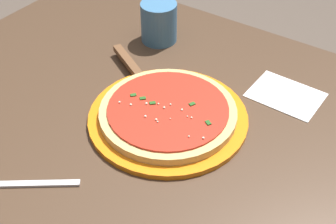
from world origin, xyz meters
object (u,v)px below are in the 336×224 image
(serving_plate, at_px, (168,118))
(napkin_folded_right, at_px, (286,95))
(fork, at_px, (17,184))
(pizza, at_px, (168,112))
(pizza_server, at_px, (135,72))
(cup_tall_drink, at_px, (159,22))

(serving_plate, relative_size, napkin_folded_right, 2.17)
(serving_plate, xyz_separation_m, fork, (0.12, 0.28, -0.00))
(serving_plate, distance_m, fork, 0.30)
(pizza, height_order, fork, pizza)
(pizza_server, bearing_deg, pizza, 151.53)
(napkin_folded_right, bearing_deg, cup_tall_drink, -4.85)
(pizza, bearing_deg, pizza_server, -28.47)
(pizza_server, xyz_separation_m, napkin_folded_right, (-0.30, -0.13, -0.02))
(cup_tall_drink, bearing_deg, pizza_server, 106.98)
(serving_plate, distance_m, napkin_folded_right, 0.26)
(pizza, height_order, napkin_folded_right, pizza)
(pizza_server, distance_m, cup_tall_drink, 0.17)
(fork, bearing_deg, napkin_folded_right, -119.80)
(napkin_folded_right, relative_size, fork, 0.89)
(serving_plate, bearing_deg, cup_tall_drink, -51.37)
(serving_plate, relative_size, cup_tall_drink, 3.23)
(pizza, relative_size, pizza_server, 1.25)
(pizza_server, relative_size, napkin_folded_right, 1.49)
(pizza, xyz_separation_m, fork, (0.12, 0.28, -0.02))
(serving_plate, bearing_deg, pizza, 62.59)
(pizza, relative_size, cup_tall_drink, 2.76)
(fork, bearing_deg, pizza_server, -86.65)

